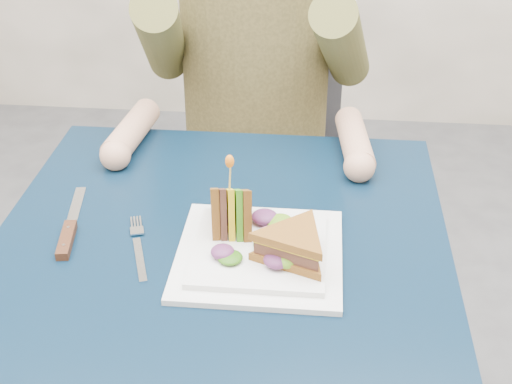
# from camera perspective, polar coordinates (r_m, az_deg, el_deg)

# --- Properties ---
(table) EXTENTS (0.75, 0.75, 0.73)m
(table) POSITION_cam_1_polar(r_m,az_deg,el_deg) (1.23, -2.73, -6.48)
(table) COLOR black
(table) RESTS_ON ground
(chair) EXTENTS (0.42, 0.40, 0.93)m
(chair) POSITION_cam_1_polar(r_m,az_deg,el_deg) (1.87, 0.24, 3.93)
(chair) COLOR #47474C
(chair) RESTS_ON ground
(diner) EXTENTS (0.54, 0.59, 0.74)m
(diner) POSITION_cam_1_polar(r_m,az_deg,el_deg) (1.63, -0.10, 13.84)
(diner) COLOR #4E4523
(diner) RESTS_ON chair
(plate) EXTENTS (0.26, 0.26, 0.02)m
(plate) POSITION_cam_1_polar(r_m,az_deg,el_deg) (1.13, 0.27, -4.87)
(plate) COLOR white
(plate) RESTS_ON table
(sandwich_flat) EXTENTS (0.18, 0.18, 0.05)m
(sandwich_flat) POSITION_cam_1_polar(r_m,az_deg,el_deg) (1.08, 3.05, -4.27)
(sandwich_flat) COLOR brown
(sandwich_flat) RESTS_ON plate
(sandwich_upright) EXTENTS (0.09, 0.14, 0.14)m
(sandwich_upright) POSITION_cam_1_polar(r_m,az_deg,el_deg) (1.14, -2.03, -1.57)
(sandwich_upright) COLOR brown
(sandwich_upright) RESTS_ON plate
(fork) EXTENTS (0.07, 0.18, 0.01)m
(fork) POSITION_cam_1_polar(r_m,az_deg,el_deg) (1.16, -9.36, -4.52)
(fork) COLOR silver
(fork) RESTS_ON table
(knife) EXTENTS (0.06, 0.22, 0.02)m
(knife) POSITION_cam_1_polar(r_m,az_deg,el_deg) (1.22, -14.78, -3.22)
(knife) COLOR silver
(knife) RESTS_ON table
(toothpick) EXTENTS (0.01, 0.01, 0.06)m
(toothpick) POSITION_cam_1_polar(r_m,az_deg,el_deg) (1.11, -2.10, 1.20)
(toothpick) COLOR tan
(toothpick) RESTS_ON sandwich_upright
(toothpick_frill) EXTENTS (0.01, 0.01, 0.02)m
(toothpick_frill) POSITION_cam_1_polar(r_m,az_deg,el_deg) (1.10, -2.12, 2.46)
(toothpick_frill) COLOR orange
(toothpick_frill) RESTS_ON sandwich_upright
(lettuce_spill) EXTENTS (0.15, 0.13, 0.02)m
(lettuce_spill) POSITION_cam_1_polar(r_m,az_deg,el_deg) (1.12, 0.57, -3.71)
(lettuce_spill) COLOR #337A14
(lettuce_spill) RESTS_ON plate
(onion_ring) EXTENTS (0.04, 0.04, 0.02)m
(onion_ring) POSITION_cam_1_polar(r_m,az_deg,el_deg) (1.12, 1.06, -3.68)
(onion_ring) COLOR #9E4C7A
(onion_ring) RESTS_ON plate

